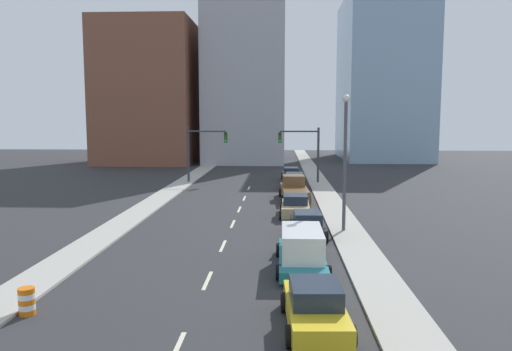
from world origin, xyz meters
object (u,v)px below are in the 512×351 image
Objects in this scene: traffic_barrel at (27,301)px; sedan_yellow at (315,308)px; traffic_signal_right at (306,147)px; sedan_tan at (295,206)px; traffic_signal_left at (200,147)px; street_lamp at (345,153)px; sedan_black at (307,225)px; box_truck_teal at (302,250)px; pickup_truck_brown at (294,190)px; sedan_maroon at (294,181)px; sedan_gray at (291,175)px.

sedan_yellow reaches higher than traffic_barrel.
traffic_signal_right is 37.54m from traffic_barrel.
sedan_tan is at bearing -95.28° from traffic_signal_right.
traffic_signal_left is 25.53m from street_lamp.
traffic_signal_right is at bearing 85.56° from sedan_black.
pickup_truck_brown reaches higher than box_truck_teal.
traffic_barrel is 33.30m from sedan_maroon.
box_truck_teal is (9.38, -29.84, -2.89)m from traffic_signal_left.
sedan_black is at bearing -150.92° from street_lamp.
traffic_signal_right is 5.13m from sedan_maroon.
street_lamp reaches higher than sedan_yellow.
street_lamp is at bearing 69.10° from box_truck_teal.
sedan_gray is at bearing 75.22° from traffic_barrel.
pickup_truck_brown is (0.19, 19.20, -0.07)m from box_truck_teal.
traffic_signal_right is 22.46m from street_lamp.
sedan_yellow is 0.93× the size of sedan_maroon.
traffic_signal_left is at bearing 107.30° from box_truck_teal.
sedan_yellow is 0.78× the size of box_truck_teal.
sedan_black reaches higher than traffic_barrel.
sedan_yellow is at bearing -92.88° from pickup_truck_brown.
sedan_black is 1.04× the size of sedan_tan.
traffic_signal_left reaches higher than sedan_yellow.
sedan_tan is (-2.72, 4.86, -4.05)m from street_lamp.
traffic_barrel is (-0.33, -35.61, -3.30)m from traffic_signal_left.
sedan_gray is (9.93, 37.62, 0.20)m from traffic_barrel.
sedan_gray is (-2.59, 24.43, -4.05)m from street_lamp.
traffic_barrel is at bearing -90.53° from traffic_signal_left.
street_lamp reaches higher than box_truck_teal.
traffic_signal_left is at bearing 129.16° from pickup_truck_brown.
traffic_signal_right reaches higher than sedan_black.
pickup_truck_brown is (-2.62, 11.78, -3.91)m from street_lamp.
traffic_barrel is 0.15× the size of pickup_truck_brown.
traffic_signal_left reaches higher than pickup_truck_brown.
pickup_truck_brown is (-0.40, 13.01, 0.15)m from sedan_black.
sedan_black is 19.76m from sedan_maroon.
street_lamp is 1.79× the size of sedan_yellow.
sedan_maroon is 5.90m from sedan_gray.
traffic_signal_left is 14.61m from pickup_truck_brown.
pickup_truck_brown is at bearing 102.56° from street_lamp.
sedan_black is at bearing -84.02° from sedan_tan.
sedan_maroon is (9.79, -3.89, -3.08)m from traffic_signal_left.
street_lamp is 4.79m from sedan_black.
traffic_barrel is at bearing -107.78° from traffic_signal_right.
traffic_signal_left is at bearing 89.47° from traffic_barrel.
traffic_barrel is 0.21× the size of sedan_yellow.
pickup_truck_brown is (9.57, -10.64, -2.97)m from traffic_signal_left.
sedan_gray is at bearing 126.51° from traffic_signal_right.
traffic_signal_right is 1.25× the size of sedan_black.
sedan_tan is 13.67m from sedan_maroon.
box_truck_teal is 1.26× the size of sedan_black.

